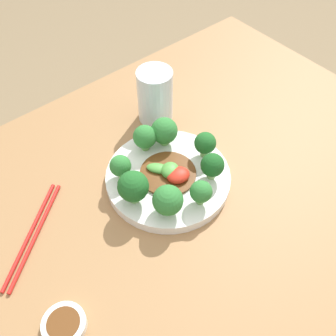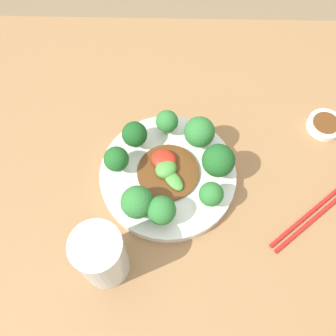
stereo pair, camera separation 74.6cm
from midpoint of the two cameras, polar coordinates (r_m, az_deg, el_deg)
ground_plane at (r=1.38m, az=-9.70°, el=-26.38°), size 8.00×8.00×0.00m
table at (r=1.02m, az=-13.08°, el=-26.22°), size 1.01×0.77×0.72m
plate at (r=0.65m, az=-16.00°, el=-28.12°), size 0.25×0.25×0.02m
broccoli_southwest at (r=0.60m, az=-10.65°, el=-22.59°), size 0.06×0.06×0.06m
broccoli_east at (r=0.64m, az=-25.65°, el=-25.93°), size 0.04×0.04×0.06m
broccoli_southeast at (r=0.63m, az=-22.06°, el=-21.91°), size 0.05×0.05×0.06m
broccoli_west at (r=0.59m, az=-8.03°, el=-28.66°), size 0.06×0.06×0.07m
broccoli_south at (r=0.62m, az=-16.13°, el=-19.90°), size 0.04×0.04×0.05m
broccoli_northeast at (r=0.63m, az=-23.89°, el=-33.63°), size 0.06×0.06×0.06m
broccoli_north at (r=0.62m, az=-19.53°, el=-35.69°), size 0.05×0.05×0.06m
broccoli_northwest at (r=0.60m, az=-10.01°, el=-34.17°), size 0.04×0.04×0.05m
stirfry_center at (r=0.64m, az=-16.54°, el=-27.69°), size 0.11×0.11×0.02m
drinking_glass at (r=0.67m, az=-30.92°, el=-40.20°), size 0.08×0.08×0.13m
chopsticks at (r=0.66m, az=11.45°, el=-34.35°), size 0.19×0.16×0.01m
sauce_dish at (r=0.66m, az=13.86°, el=-18.57°), size 0.07×0.07×0.02m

